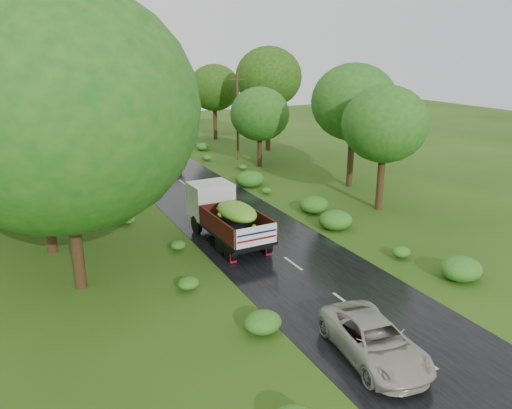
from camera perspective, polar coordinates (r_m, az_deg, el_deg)
ground at (r=20.14m, az=10.15°, el=-10.91°), size 120.00×120.00×0.00m
road at (r=23.90m, az=3.05°, el=-5.88°), size 6.50×80.00×0.02m
road_lines at (r=24.70m, az=1.92°, el=-5.03°), size 0.12×69.60×0.00m
truck_near at (r=25.31m, az=-3.53°, el=-0.98°), size 2.36×6.25×2.60m
truck_far at (r=43.29m, az=-11.49°, el=6.46°), size 2.89×6.19×2.50m
car at (r=16.80m, az=13.35°, el=-14.84°), size 2.63×4.71×1.24m
utility_pole at (r=43.71m, az=-2.13°, el=10.11°), size 1.23×0.61×7.45m
trees_left at (r=32.86m, az=-25.21°, el=11.74°), size 7.27×34.31×9.92m
trees_right at (r=41.61m, az=3.22°, el=12.13°), size 7.08×30.23×8.43m
shrubs at (r=31.44m, az=-4.97°, el=0.57°), size 11.90×44.00×0.70m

